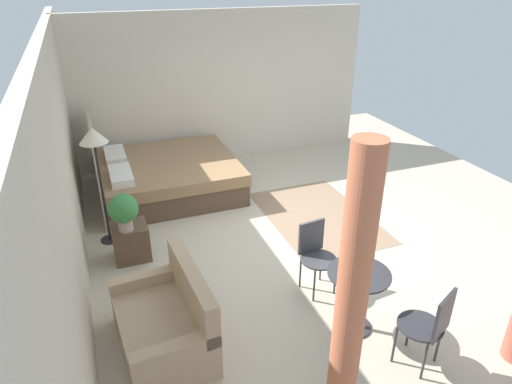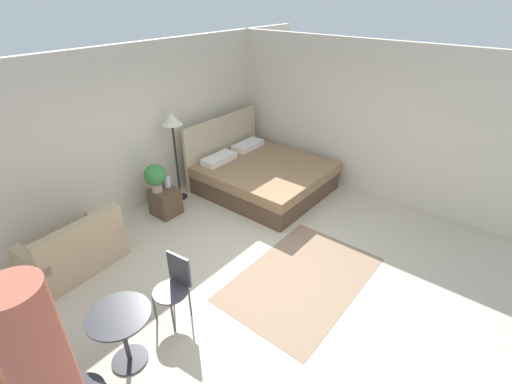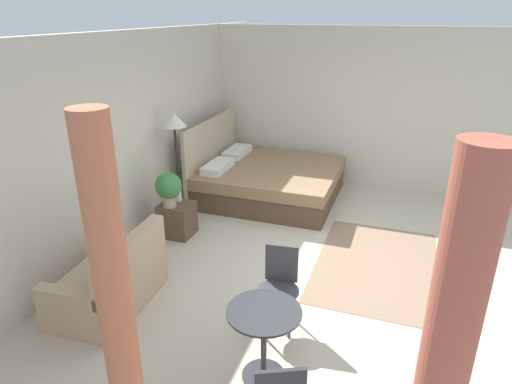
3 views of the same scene
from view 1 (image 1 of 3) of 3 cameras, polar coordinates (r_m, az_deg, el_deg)
name	(u,v)px [view 1 (image 1 of 3)]	position (r m, az deg, el deg)	size (l,w,h in m)	color
ground_plane	(290,232)	(6.59, 4.34, -5.04)	(9.31, 8.65, 0.02)	beige
wall_back	(63,172)	(5.47, -23.11, 2.32)	(9.31, 0.12, 2.77)	beige
wall_right	(223,87)	(8.82, -4.18, 13.01)	(0.12, 5.65, 2.77)	beige
area_rug	(318,217)	(7.00, 7.77, -3.07)	(2.21, 1.46, 0.01)	#93755B
bed	(164,175)	(7.71, -11.44, 2.05)	(2.04, 2.24, 1.28)	brown
couch	(167,323)	(4.73, -11.09, -15.87)	(1.29, 0.88, 0.85)	tan
nightstand	(131,242)	(6.12, -15.43, -6.01)	(0.42, 0.45, 0.48)	brown
potted_plant	(123,210)	(5.77, -16.31, -2.17)	(0.37, 0.37, 0.49)	tan
vase	(124,215)	(6.06, -16.25, -2.85)	(0.11, 0.11, 0.18)	silver
floor_lamp	(94,144)	(6.09, -19.63, 5.64)	(0.36, 0.36, 1.64)	black
balcony_table	(357,290)	(4.82, 12.60, -11.90)	(0.64, 0.64, 0.70)	#2D2D33
cafe_chair_near_window	(431,323)	(4.56, 21.12, -15.12)	(0.56, 0.56, 0.89)	#2D2D33
cafe_chair_near_couch	(315,250)	(5.29, 7.42, -7.29)	(0.46, 0.46, 0.84)	#3F3F44
curtain_right	(351,303)	(3.43, 11.85, -13.54)	(0.23, 0.23, 2.51)	#D1704C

